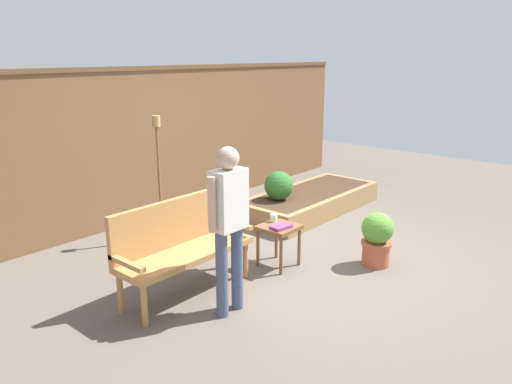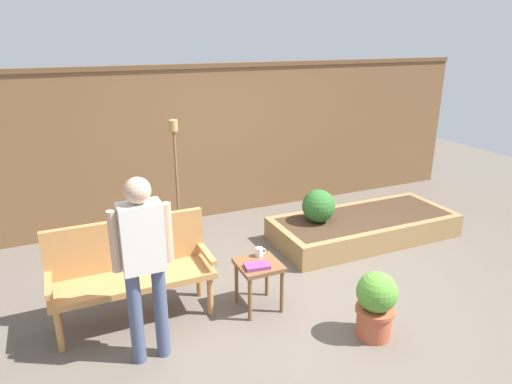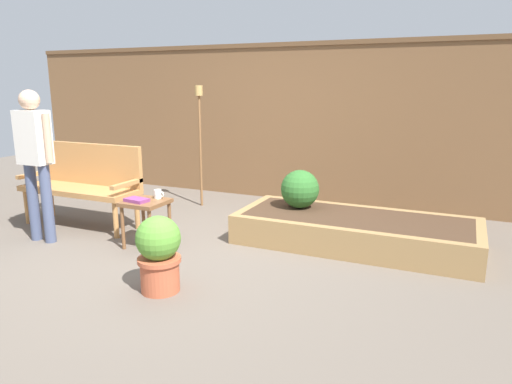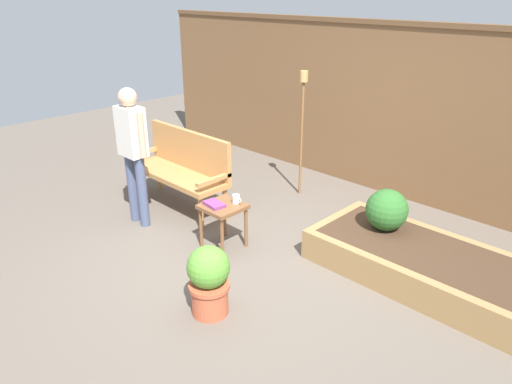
{
  "view_description": "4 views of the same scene",
  "coord_description": "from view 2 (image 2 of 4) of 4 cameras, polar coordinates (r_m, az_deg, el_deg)",
  "views": [
    {
      "loc": [
        -4.47,
        -3.12,
        2.33
      ],
      "look_at": [
        -0.22,
        0.57,
        0.75
      ],
      "focal_mm": 34.85,
      "sensor_mm": 36.0,
      "label": 1
    },
    {
      "loc": [
        -1.97,
        -3.41,
        2.54
      ],
      "look_at": [
        -0.03,
        0.94,
        0.88
      ],
      "focal_mm": 32.01,
      "sensor_mm": 36.0,
      "label": 2
    },
    {
      "loc": [
        2.48,
        -3.58,
        1.62
      ],
      "look_at": [
        0.59,
        0.63,
        0.54
      ],
      "focal_mm": 32.86,
      "sensor_mm": 36.0,
      "label": 3
    },
    {
      "loc": [
        2.92,
        -2.78,
        2.5
      ],
      "look_at": [
        -0.13,
        0.33,
        0.62
      ],
      "focal_mm": 33.24,
      "sensor_mm": 36.0,
      "label": 4
    }
  ],
  "objects": [
    {
      "name": "cup_on_table",
      "position": [
        4.47,
        0.45,
        -7.51
      ],
      "size": [
        0.11,
        0.07,
        0.09
      ],
      "color": "white",
      "rests_on": "side_table"
    },
    {
      "name": "fence_back",
      "position": [
        6.49,
        -5.8,
        6.26
      ],
      "size": [
        8.4,
        0.14,
        2.16
      ],
      "color": "brown",
      "rests_on": "ground_plane"
    },
    {
      "name": "shrub_near_bench",
      "position": [
        5.72,
        7.83,
        -1.74
      ],
      "size": [
        0.41,
        0.41,
        0.41
      ],
      "color": "brown",
      "rests_on": "raised_planter_bed"
    },
    {
      "name": "person_by_bench",
      "position": [
        3.61,
        -13.91,
        -7.74
      ],
      "size": [
        0.47,
        0.2,
        1.56
      ],
      "color": "#475170",
      "rests_on": "ground_plane"
    },
    {
      "name": "garden_bench",
      "position": [
        4.37,
        -15.4,
        -8.65
      ],
      "size": [
        1.44,
        0.48,
        0.94
      ],
      "color": "#B77F47",
      "rests_on": "ground_plane"
    },
    {
      "name": "book_on_table",
      "position": [
        4.28,
        0.14,
        -9.23
      ],
      "size": [
        0.25,
        0.17,
        0.03
      ],
      "primitive_type": "cube",
      "rotation": [
        0.0,
        0.0,
        -0.13
      ],
      "color": "#7F3875",
      "rests_on": "side_table"
    },
    {
      "name": "potted_boxwood",
      "position": [
        4.19,
        14.74,
        -13.32
      ],
      "size": [
        0.35,
        0.35,
        0.62
      ],
      "color": "#B75638",
      "rests_on": "ground_plane"
    },
    {
      "name": "side_table",
      "position": [
        4.4,
        0.35,
        -9.84
      ],
      "size": [
        0.4,
        0.4,
        0.48
      ],
      "color": "brown",
      "rests_on": "ground_plane"
    },
    {
      "name": "ground_plane",
      "position": [
        4.69,
        5.14,
        -13.63
      ],
      "size": [
        14.0,
        14.0,
        0.0
      ],
      "primitive_type": "plane",
      "color": "#60564C"
    },
    {
      "name": "tiki_torch",
      "position": [
        5.49,
        -10.02,
        3.8
      ],
      "size": [
        0.1,
        0.1,
        1.6
      ],
      "color": "brown",
      "rests_on": "ground_plane"
    },
    {
      "name": "raised_planter_bed",
      "position": [
        6.12,
        13.32,
        -4.28
      ],
      "size": [
        2.4,
        1.0,
        0.3
      ],
      "color": "#997547",
      "rests_on": "ground_plane"
    }
  ]
}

